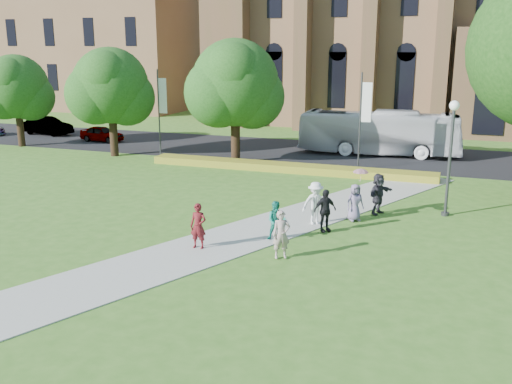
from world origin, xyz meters
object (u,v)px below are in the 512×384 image
at_px(streetlamp, 451,145).
at_px(pedestrian_0, 198,226).
at_px(tour_coach, 379,133).
at_px(car_1, 48,126).
at_px(car_0, 102,134).

relative_size(streetlamp, pedestrian_0, 2.99).
relative_size(streetlamp, tour_coach, 0.47).
distance_m(streetlamp, car_1, 36.28).
bearing_deg(streetlamp, pedestrian_0, -138.30).
distance_m(car_0, pedestrian_0, 27.18).
xyz_separation_m(streetlamp, car_1, (-33.42, 13.90, -2.52)).
height_order(tour_coach, pedestrian_0, tour_coach).
bearing_deg(pedestrian_0, streetlamp, 38.75).
xyz_separation_m(car_0, car_1, (-6.52, 1.47, 0.13)).
xyz_separation_m(tour_coach, pedestrian_0, (-3.77, -21.94, -0.67)).
relative_size(car_1, pedestrian_0, 2.62).
xyz_separation_m(streetlamp, car_0, (-26.90, 12.43, -2.65)).
bearing_deg(streetlamp, tour_coach, 109.49).
height_order(streetlamp, tour_coach, streetlamp).
bearing_deg(tour_coach, car_1, 87.35).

